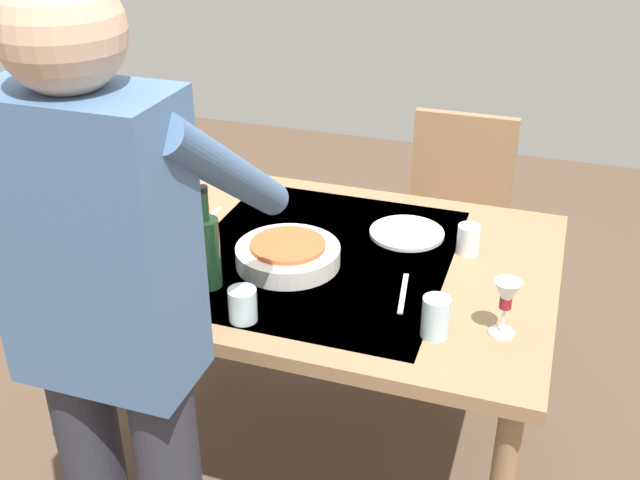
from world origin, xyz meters
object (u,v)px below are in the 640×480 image
person_server (115,332)px  dinner_plate_far (407,233)px  water_cup_near_left (243,305)px  chair_near (455,216)px  water_cup_near_right (435,317)px  wine_glass_right (506,298)px  dinner_plate_near (150,254)px  wine_bottle (207,250)px  dining_table (320,278)px  water_cup_far_left (468,240)px  serving_bowl_pasta (288,254)px  wine_glass_left (117,269)px

person_server → dinner_plate_far: size_ratio=7.34×
person_server → water_cup_near_left: person_server is taller
chair_near → water_cup_near_right: chair_near is taller
wine_glass_right → dinner_plate_near: wine_glass_right is taller
wine_bottle → dinner_plate_near: size_ratio=1.29×
person_server → dinner_plate_far: 1.06m
dining_table → water_cup_far_left: 0.45m
chair_near → wine_glass_right: (-0.28, 1.11, 0.35)m
water_cup_far_left → dinner_plate_far: bearing=-16.5°
wine_bottle → dinner_plate_far: bearing=-134.0°
water_cup_far_left → dinner_plate_near: bearing=19.6°
water_cup_near_right → dinner_plate_far: bearing=-70.0°
person_server → wine_glass_right: (-0.74, -0.52, -0.09)m
serving_bowl_pasta → dinner_plate_near: serving_bowl_pasta is taller
water_cup_far_left → serving_bowl_pasta: (0.48, 0.23, -0.01)m
dinner_plate_far → serving_bowl_pasta: bearing=45.2°
wine_glass_left → serving_bowl_pasta: size_ratio=0.50×
water_cup_near_right → water_cup_far_left: (-0.01, -0.44, -0.01)m
chair_near → person_server: (0.46, 1.64, 0.43)m
wine_bottle → water_cup_far_left: size_ratio=3.27×
wine_glass_right → dinner_plate_near: bearing=-3.9°
chair_near → water_cup_near_right: size_ratio=8.47×
wine_glass_left → water_cup_near_right: wine_glass_left is taller
serving_bowl_pasta → dinner_plate_far: size_ratio=1.30×
serving_bowl_pasta → dining_table: bearing=-131.9°
person_server → wine_glass_left: bearing=-57.2°
serving_bowl_pasta → dinner_plate_far: bearing=-134.8°
chair_near → water_cup_near_left: bearing=74.7°
wine_glass_left → dinner_plate_near: size_ratio=0.66×
wine_bottle → wine_glass_left: wine_bottle is taller
dinner_plate_far → person_server: bearing=67.4°
dinner_plate_near → dinner_plate_far: bearing=-151.6°
person_server → water_cup_far_left: person_server is taller
water_cup_near_left → dinner_plate_near: (0.39, -0.22, -0.04)m
chair_near → water_cup_far_left: size_ratio=10.06×
dinner_plate_near → dinner_plate_far: 0.78m
serving_bowl_pasta → wine_bottle: bearing=47.4°
water_cup_near_right → water_cup_near_left: bearing=10.3°
chair_near → wine_glass_right: size_ratio=6.03×
water_cup_far_left → person_server: bearing=56.7°
chair_near → wine_bottle: size_ratio=3.07×
dining_table → dinner_plate_near: (0.47, 0.16, 0.09)m
wine_bottle → water_cup_near_left: bearing=141.4°
wine_bottle → water_cup_near_left: 0.21m
wine_bottle → wine_glass_right: bearing=-178.4°
chair_near → water_cup_near_right: (-0.13, 1.17, 0.30)m
water_cup_near_left → dinner_plate_far: 0.66m
wine_glass_right → water_cup_near_right: 0.18m
water_cup_near_left → water_cup_near_right: size_ratio=0.83×
water_cup_far_left → dinner_plate_far: size_ratio=0.39×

